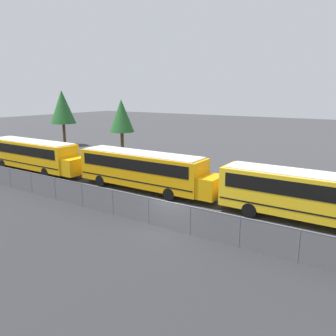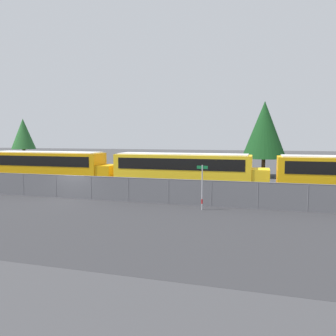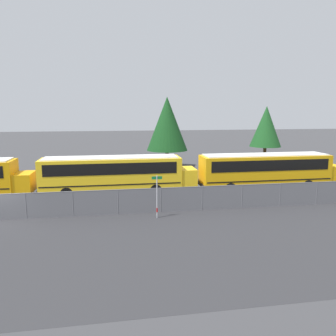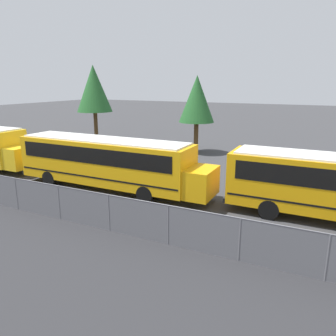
{
  "view_description": "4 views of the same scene",
  "coord_description": "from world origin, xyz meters",
  "px_view_note": "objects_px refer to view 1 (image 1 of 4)",
  "views": [
    {
      "loc": [
        10.27,
        -15.79,
        8.2
      ],
      "look_at": [
        -3.37,
        5.1,
        2.47
      ],
      "focal_mm": 35.0,
      "sensor_mm": 36.0,
      "label": 1
    },
    {
      "loc": [
        13.78,
        -21.9,
        4.69
      ],
      "look_at": [
        6.13,
        4.98,
        2.06
      ],
      "focal_mm": 35.0,
      "sensor_mm": 36.0,
      "label": 2
    },
    {
      "loc": [
        7.45,
        -22.32,
        7.14
      ],
      "look_at": [
        12.04,
        5.51,
        2.23
      ],
      "focal_mm": 35.0,
      "sensor_mm": 36.0,
      "label": 3
    },
    {
      "loc": [
        -8.08,
        -11.42,
        6.7
      ],
      "look_at": [
        -15.96,
        4.67,
        2.02
      ],
      "focal_mm": 35.0,
      "sensor_mm": 36.0,
      "label": 4
    }
  ],
  "objects_px": {
    "school_bus_2": "(33,153)",
    "tree_3": "(121,116)",
    "tree_2": "(62,107)",
    "school_bus_4": "(318,195)",
    "school_bus_3": "(143,168)"
  },
  "relations": [
    {
      "from": "school_bus_4",
      "to": "tree_3",
      "type": "distance_m",
      "value": 30.0
    },
    {
      "from": "school_bus_4",
      "to": "school_bus_3",
      "type": "bearing_deg",
      "value": 179.93
    },
    {
      "from": "school_bus_2",
      "to": "tree_3",
      "type": "relative_size",
      "value": 1.81
    },
    {
      "from": "school_bus_3",
      "to": "tree_3",
      "type": "distance_m",
      "value": 18.55
    },
    {
      "from": "school_bus_4",
      "to": "tree_2",
      "type": "bearing_deg",
      "value": 161.77
    },
    {
      "from": "tree_2",
      "to": "tree_3",
      "type": "distance_m",
      "value": 12.6
    },
    {
      "from": "school_bus_4",
      "to": "tree_3",
      "type": "xyz_separation_m",
      "value": [
        -27.05,
        12.58,
        3.2
      ]
    },
    {
      "from": "school_bus_2",
      "to": "school_bus_3",
      "type": "xyz_separation_m",
      "value": [
        14.09,
        0.75,
        0.0
      ]
    },
    {
      "from": "school_bus_2",
      "to": "tree_2",
      "type": "relative_size",
      "value": 1.55
    },
    {
      "from": "school_bus_2",
      "to": "tree_2",
      "type": "bearing_deg",
      "value": 130.42
    },
    {
      "from": "school_bus_2",
      "to": "school_bus_3",
      "type": "relative_size",
      "value": 1.0
    },
    {
      "from": "school_bus_2",
      "to": "school_bus_4",
      "type": "xyz_separation_m",
      "value": [
        27.87,
        0.74,
        0.0
      ]
    },
    {
      "from": "school_bus_3",
      "to": "tree_2",
      "type": "xyz_separation_m",
      "value": [
        -25.83,
        13.03,
        4.08
      ]
    },
    {
      "from": "school_bus_4",
      "to": "tree_3",
      "type": "height_order",
      "value": "tree_3"
    },
    {
      "from": "school_bus_2",
      "to": "tree_2",
      "type": "height_order",
      "value": "tree_2"
    }
  ]
}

